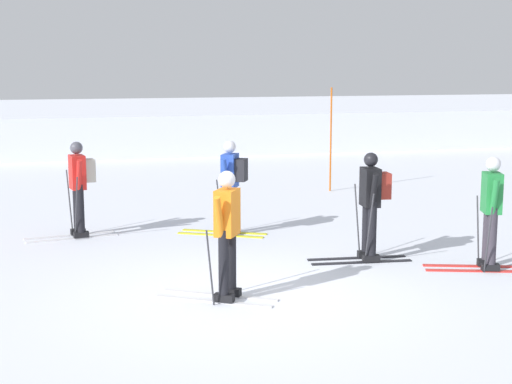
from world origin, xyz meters
name	(u,v)px	position (x,y,z in m)	size (l,w,h in m)	color
ground_plane	(248,297)	(0.00, 0.00, 0.00)	(120.00, 120.00, 0.00)	silver
far_snow_ridge	(122,130)	(0.00, 18.68, 0.69)	(80.00, 6.51, 1.37)	silver
skier_blue	(231,183)	(0.63, 3.74, 0.96)	(1.58, 1.09, 1.71)	gold
skier_green	(490,210)	(3.83, 0.42, 0.92)	(1.64, 0.96, 1.71)	red
skier_orange	(227,232)	(-0.30, -0.06, 0.92)	(1.55, 1.16, 1.71)	silver
skier_red	(79,184)	(-2.02, 4.25, 0.96)	(1.64, 0.99, 1.71)	silver
skier_black	(371,201)	(2.33, 1.38, 0.96)	(1.63, 1.00, 1.71)	black
trail_marker_pole	(331,140)	(4.05, 7.86, 1.25)	(0.04, 0.04, 2.50)	#C65614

